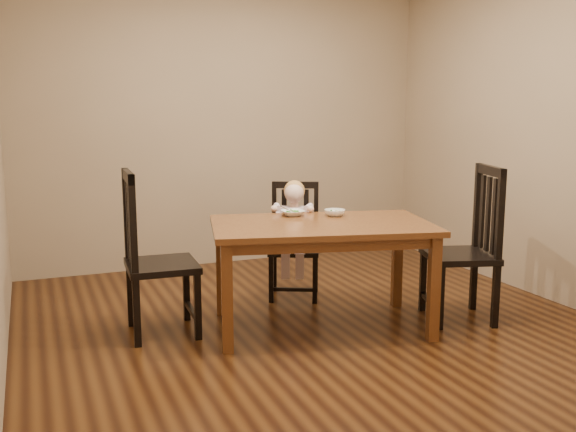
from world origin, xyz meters
name	(u,v)px	position (x,y,z in m)	size (l,w,h in m)	color
room	(313,133)	(0.00, 0.00, 1.35)	(4.01, 4.01, 2.71)	#49280F
dining_table	(321,235)	(0.03, -0.08, 0.66)	(1.65, 1.21, 0.74)	#532913
chair_child	(294,242)	(0.16, 0.69, 0.44)	(0.52, 0.52, 0.92)	black
chair_left	(153,257)	(-1.07, 0.23, 0.54)	(0.48, 0.51, 1.12)	black
chair_right	(467,247)	(1.08, -0.31, 0.53)	(0.58, 0.60, 1.12)	black
toddler	(294,228)	(0.13, 0.65, 0.57)	(0.29, 0.37, 0.50)	silver
bowl_peas	(293,213)	(-0.04, 0.25, 0.76)	(0.17, 0.17, 0.04)	white
bowl_veg	(335,213)	(0.24, 0.13, 0.77)	(0.15, 0.15, 0.05)	white
fork	(288,210)	(-0.09, 0.24, 0.79)	(0.10, 0.11, 0.05)	silver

